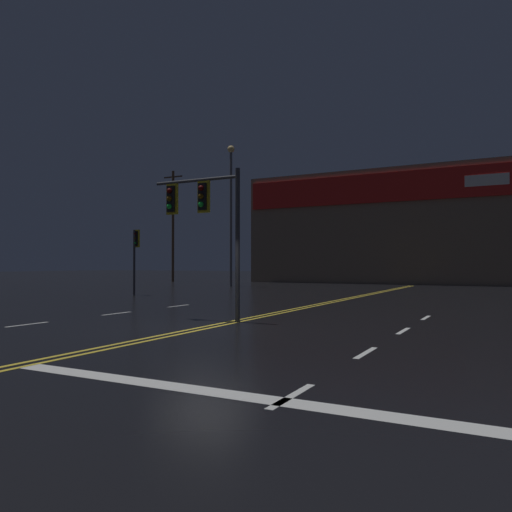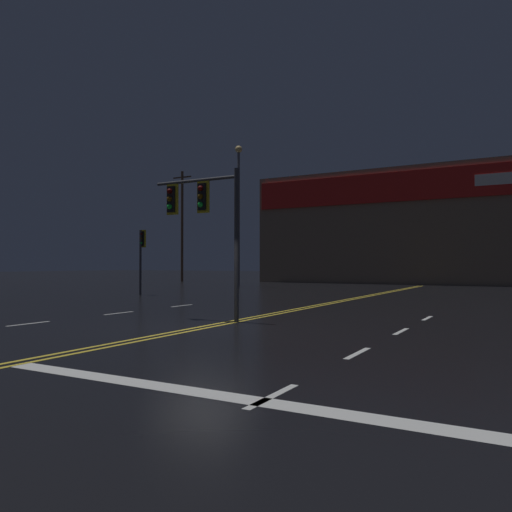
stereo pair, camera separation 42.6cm
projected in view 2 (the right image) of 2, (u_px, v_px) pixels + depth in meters
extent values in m
plane|color=black|center=(203.00, 327.00, 13.64)|extent=(200.00, 200.00, 0.00)
cube|color=gold|center=(199.00, 327.00, 13.71)|extent=(0.12, 60.00, 0.01)
cube|color=gold|center=(208.00, 328.00, 13.57)|extent=(0.12, 60.00, 0.01)
cube|color=silver|center=(29.00, 324.00, 14.47)|extent=(0.12, 1.40, 0.01)
cube|color=silver|center=(119.00, 313.00, 17.61)|extent=(0.12, 1.40, 0.01)
cube|color=silver|center=(182.00, 306.00, 20.75)|extent=(0.12, 1.40, 0.01)
cube|color=silver|center=(273.00, 396.00, 6.53)|extent=(0.12, 1.40, 0.01)
cube|color=silver|center=(358.00, 353.00, 9.67)|extent=(0.12, 1.40, 0.01)
cube|color=silver|center=(401.00, 331.00, 12.81)|extent=(0.12, 1.40, 0.01)
cube|color=silver|center=(427.00, 318.00, 15.95)|extent=(0.12, 1.40, 0.01)
cube|color=silver|center=(261.00, 402.00, 6.25)|extent=(9.44, 0.40, 0.01)
cylinder|color=#38383D|center=(236.00, 245.00, 14.97)|extent=(0.14, 0.14, 4.63)
cylinder|color=#38383D|center=(195.00, 181.00, 15.75)|extent=(3.04, 0.10, 0.10)
cube|color=black|center=(203.00, 197.00, 15.59)|extent=(0.28, 0.24, 0.84)
cube|color=gold|center=(203.00, 197.00, 15.59)|extent=(0.42, 0.08, 0.99)
sphere|color=#500705|center=(200.00, 188.00, 15.46)|extent=(0.17, 0.17, 0.17)
sphere|color=#543707|center=(200.00, 196.00, 15.45)|extent=(0.17, 0.17, 0.17)
sphere|color=green|center=(200.00, 205.00, 15.45)|extent=(0.17, 0.17, 0.17)
cube|color=black|center=(173.00, 200.00, 16.19)|extent=(0.28, 0.24, 0.84)
cube|color=gold|center=(173.00, 200.00, 16.19)|extent=(0.42, 0.08, 0.99)
sphere|color=#500705|center=(170.00, 191.00, 16.05)|extent=(0.17, 0.17, 0.17)
sphere|color=#543707|center=(169.00, 199.00, 16.05)|extent=(0.17, 0.17, 0.17)
sphere|color=green|center=(169.00, 207.00, 16.04)|extent=(0.17, 0.17, 0.17)
cylinder|color=#38383D|center=(140.00, 263.00, 28.01)|extent=(0.13, 0.13, 3.65)
cube|color=black|center=(143.00, 239.00, 28.19)|extent=(0.28, 0.24, 0.84)
cube|color=gold|center=(143.00, 239.00, 28.19)|extent=(0.42, 0.08, 0.99)
sphere|color=#500705|center=(141.00, 234.00, 28.06)|extent=(0.17, 0.17, 0.17)
sphere|color=#543707|center=(141.00, 239.00, 28.05)|extent=(0.17, 0.17, 0.17)
sphere|color=green|center=(141.00, 243.00, 28.05)|extent=(0.17, 0.17, 0.17)
cylinder|color=#59595E|center=(239.00, 219.00, 39.25)|extent=(0.20, 0.20, 10.65)
sphere|color=#F9D17A|center=(239.00, 149.00, 39.34)|extent=(0.56, 0.56, 0.56)
cube|color=#7A6651|center=(435.00, 228.00, 45.69)|extent=(31.24, 10.00, 10.11)
cube|color=red|center=(424.00, 185.00, 41.29)|extent=(30.61, 0.20, 2.53)
cube|color=white|center=(497.00, 179.00, 38.58)|extent=(3.20, 0.16, 0.90)
cylinder|color=#4C3828|center=(182.00, 226.00, 50.26)|extent=(0.26, 0.26, 11.12)
cube|color=#4C3828|center=(182.00, 177.00, 50.34)|extent=(2.20, 0.12, 0.12)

